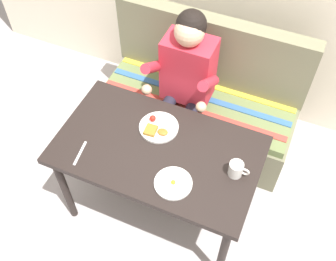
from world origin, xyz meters
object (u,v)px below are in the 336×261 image
(plate_eggs, at_px, (173,183))
(fork, at_px, (80,153))
(table, at_px, (158,156))
(coffee_mug, at_px, (236,169))
(couch, at_px, (200,104))
(person, at_px, (184,78))
(plate_breakfast, at_px, (158,127))

(plate_eggs, height_order, fork, plate_eggs)
(table, distance_m, plate_eggs, 0.27)
(plate_eggs, bearing_deg, coffee_mug, 34.24)
(couch, bearing_deg, coffee_mug, -58.22)
(table, distance_m, couch, 0.83)
(person, bearing_deg, table, -83.16)
(fork, bearing_deg, plate_breakfast, 38.00)
(couch, distance_m, fork, 1.13)
(person, bearing_deg, fork, -112.02)
(couch, distance_m, coffee_mug, 0.99)
(person, height_order, plate_breakfast, person)
(table, bearing_deg, coffee_mug, 1.24)
(table, height_order, coffee_mug, coffee_mug)
(coffee_mug, distance_m, fork, 0.89)
(table, xyz_separation_m, couch, (0.00, 0.76, -0.32))
(plate_breakfast, distance_m, fork, 0.48)
(couch, relative_size, fork, 8.47)
(person, distance_m, fork, 0.87)
(table, xyz_separation_m, person, (-0.07, 0.59, 0.09))
(table, relative_size, fork, 7.06)
(couch, xyz_separation_m, coffee_mug, (0.47, -0.75, 0.45))
(plate_breakfast, bearing_deg, coffee_mug, -13.07)
(table, distance_m, fork, 0.46)
(person, height_order, plate_eggs, person)
(fork, bearing_deg, person, 60.26)
(table, distance_m, coffee_mug, 0.49)
(coffee_mug, relative_size, fork, 0.69)
(person, relative_size, plate_eggs, 5.77)
(plate_breakfast, height_order, fork, plate_breakfast)
(table, distance_m, person, 0.60)
(plate_breakfast, bearing_deg, table, -66.16)
(person, distance_m, plate_eggs, 0.82)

